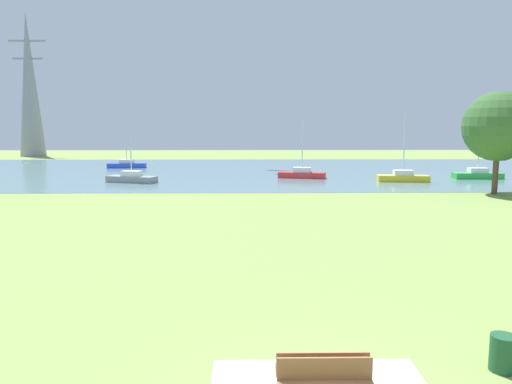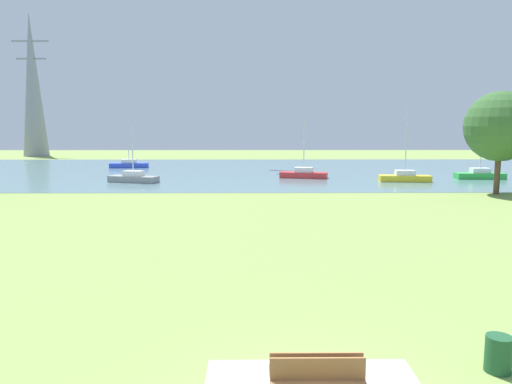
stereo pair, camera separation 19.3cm
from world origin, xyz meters
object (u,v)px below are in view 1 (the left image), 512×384
object	(u,v)px
sailboat_red	(302,174)
electricity_pylon	(29,85)
tree_east_near	(498,126)
litter_bin	(503,353)
sailboat_gray	(132,178)
sailboat_green	(477,174)
sailboat_yellow	(403,177)
sailboat_blue	(127,164)
bench_facing_water	(321,374)

from	to	relation	value
sailboat_red	electricity_pylon	size ratio (longest dim) A/B	0.25
electricity_pylon	sailboat_red	bearing A→B (deg)	-41.00
tree_east_near	litter_bin	bearing A→B (deg)	-116.46
sailboat_gray	litter_bin	bearing A→B (deg)	-65.45
sailboat_green	sailboat_yellow	xyz separation A→B (m)	(-8.40, -2.45, 0.01)
tree_east_near	sailboat_yellow	bearing A→B (deg)	117.14
sailboat_yellow	litter_bin	bearing A→B (deg)	-104.40
litter_bin	sailboat_gray	bearing A→B (deg)	114.55
sailboat_yellow	sailboat_blue	xyz separation A→B (m)	(-30.57, 16.29, -0.02)
sailboat_yellow	sailboat_gray	size ratio (longest dim) A/B	1.23
sailboat_green	electricity_pylon	bearing A→B (deg)	147.61
bench_facing_water	sailboat_gray	size ratio (longest dim) A/B	0.32
litter_bin	sailboat_gray	world-z (taller)	sailboat_gray
sailboat_blue	sailboat_yellow	bearing A→B (deg)	-28.04
sailboat_blue	electricity_pylon	world-z (taller)	electricity_pylon
sailboat_green	sailboat_yellow	world-z (taller)	sailboat_yellow
litter_bin	sailboat_yellow	world-z (taller)	sailboat_yellow
sailboat_gray	tree_east_near	world-z (taller)	tree_east_near
sailboat_blue	electricity_pylon	distance (m)	36.32
sailboat_yellow	bench_facing_water	bearing A→B (deg)	-109.76
bench_facing_water	sailboat_blue	size ratio (longest dim) A/B	0.35
bench_facing_water	sailboat_blue	world-z (taller)	sailboat_blue
sailboat_gray	sailboat_blue	bearing A→B (deg)	105.28
tree_east_near	sailboat_green	bearing A→B (deg)	70.74
sailboat_green	sailboat_gray	bearing A→B (deg)	-175.35
litter_bin	sailboat_green	size ratio (longest dim) A/B	0.13
sailboat_red	sailboat_gray	xyz separation A→B (m)	(-16.62, -3.75, -0.01)
bench_facing_water	sailboat_green	bearing A→B (deg)	61.33
sailboat_yellow	sailboat_green	bearing A→B (deg)	16.27
tree_east_near	electricity_pylon	size ratio (longest dim) A/B	0.32
electricity_pylon	tree_east_near	bearing A→B (deg)	-41.04
sailboat_yellow	sailboat_red	bearing A→B (deg)	160.14
sailboat_gray	tree_east_near	distance (m)	32.02
sailboat_green	tree_east_near	world-z (taller)	tree_east_near
bench_facing_water	sailboat_yellow	bearing A→B (deg)	70.24
sailboat_yellow	sailboat_gray	xyz separation A→B (m)	(-26.03, -0.35, -0.01)
litter_bin	sailboat_yellow	distance (m)	37.89
electricity_pylon	litter_bin	bearing A→B (deg)	-60.66
sailboat_red	tree_east_near	distance (m)	19.08
litter_bin	sailboat_blue	size ratio (longest dim) A/B	0.15
litter_bin	sailboat_red	size ratio (longest dim) A/B	0.13
sailboat_green	sailboat_blue	size ratio (longest dim) A/B	1.15
sailboat_gray	tree_east_near	bearing A→B (deg)	-15.40
bench_facing_water	litter_bin	bearing A→B (deg)	13.08
bench_facing_water	tree_east_near	distance (m)	34.39
bench_facing_water	tree_east_near	size ratio (longest dim) A/B	0.22
sailboat_gray	bench_facing_water	bearing A→B (deg)	-71.47
sailboat_green	litter_bin	bearing A→B (deg)	-114.48
sailboat_blue	bench_facing_water	bearing A→B (deg)	-72.46
sailboat_red	sailboat_green	bearing A→B (deg)	-3.04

